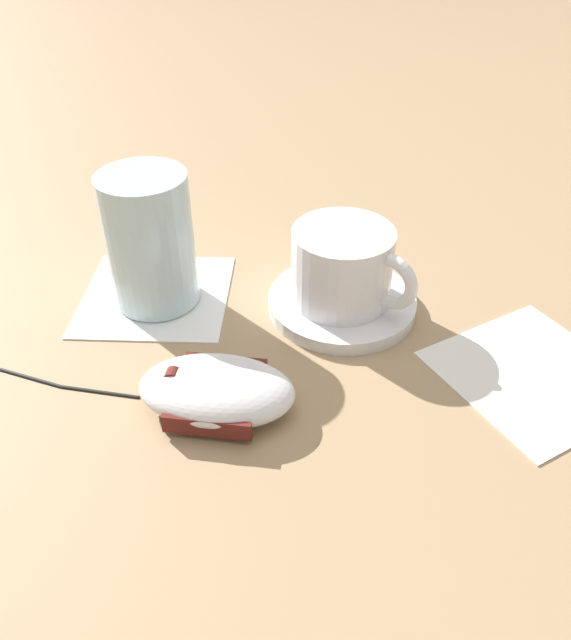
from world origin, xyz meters
name	(u,v)px	position (x,y,z in m)	size (l,w,h in m)	color
ground_plane	(293,310)	(0.00, 0.00, 0.00)	(3.00, 3.00, 0.00)	#9E7F5B
saucer	(341,299)	(0.00, -0.04, 0.01)	(0.12, 0.12, 0.01)	white
coffee_cup	(344,265)	(0.00, -0.04, 0.04)	(0.09, 0.09, 0.06)	white
computer_mouse	(217,390)	(-0.11, 0.06, 0.02)	(0.09, 0.12, 0.03)	silver
napkin_under_glass	(156,295)	(0.03, 0.12, 0.00)	(0.12, 0.12, 0.00)	white
drinking_glass	(150,240)	(0.02, 0.11, 0.06)	(0.07, 0.07, 0.11)	silver
napkin_spare	(534,374)	(-0.09, -0.17, 0.00)	(0.12, 0.12, 0.00)	silver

